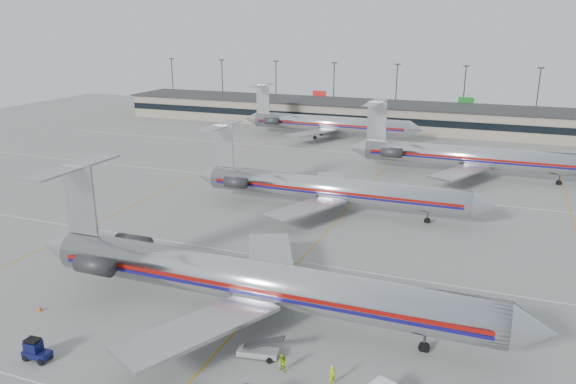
% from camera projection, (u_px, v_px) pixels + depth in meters
% --- Properties ---
extents(ground, '(260.00, 260.00, 0.00)m').
position_uv_depth(ground, '(263.00, 301.00, 54.29)').
color(ground, gray).
rests_on(ground, ground).
extents(apron_markings, '(160.00, 0.15, 0.02)m').
position_uv_depth(apron_markings, '(299.00, 262.00, 63.21)').
color(apron_markings, silver).
rests_on(apron_markings, ground).
extents(terminal, '(162.00, 17.00, 6.25)m').
position_uv_depth(terminal, '(420.00, 117.00, 140.79)').
color(terminal, gray).
rests_on(terminal, ground).
extents(light_mast_row, '(163.60, 0.40, 15.28)m').
position_uv_depth(light_mast_row, '(429.00, 90.00, 151.74)').
color(light_mast_row, '#38383D').
rests_on(light_mast_row, ground).
extents(jet_foreground, '(48.84, 28.76, 12.78)m').
position_uv_depth(jet_foreground, '(250.00, 280.00, 50.28)').
color(jet_foreground, silver).
rests_on(jet_foreground, ground).
extents(jet_second_row, '(43.95, 25.88, 11.50)m').
position_uv_depth(jet_second_row, '(328.00, 188.00, 79.45)').
color(jet_second_row, silver).
rests_on(jet_second_row, ground).
extents(jet_third_row, '(45.64, 28.07, 12.48)m').
position_uv_depth(jet_third_row, '(471.00, 157.00, 97.21)').
color(jet_third_row, silver).
rests_on(jet_third_row, ground).
extents(jet_back_row, '(43.48, 26.74, 11.89)m').
position_uv_depth(jet_back_row, '(326.00, 123.00, 130.77)').
color(jet_back_row, silver).
rests_on(jet_back_row, ground).
extents(tug_left, '(2.24, 1.19, 1.79)m').
position_uv_depth(tug_left, '(35.00, 351.00, 44.57)').
color(tug_left, '#0A0D38').
rests_on(tug_left, ground).
extents(belt_loader, '(3.99, 1.75, 2.05)m').
position_uv_depth(belt_loader, '(259.00, 351.00, 44.98)').
color(belt_loader, gray).
rests_on(belt_loader, ground).
extents(ramp_worker_near, '(0.65, 0.70, 1.60)m').
position_uv_depth(ramp_worker_near, '(332.00, 375.00, 41.45)').
color(ramp_worker_near, '#C8DD14').
rests_on(ramp_worker_near, ground).
extents(ramp_worker_far, '(0.87, 0.74, 1.54)m').
position_uv_depth(ramp_worker_far, '(283.00, 363.00, 42.95)').
color(ramp_worker_far, '#8FC712').
rests_on(ramp_worker_far, ground).
extents(cone_left, '(0.50, 0.50, 0.55)m').
position_uv_depth(cone_left, '(40.00, 308.00, 52.32)').
color(cone_left, '#CE4E06').
rests_on(cone_left, ground).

